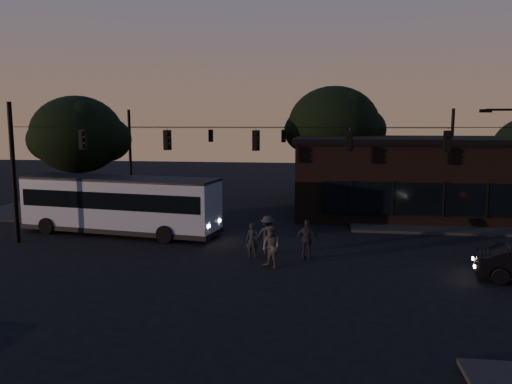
# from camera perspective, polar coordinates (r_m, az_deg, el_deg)

# --- Properties ---
(ground) EXTENTS (120.00, 120.00, 0.00)m
(ground) POSITION_cam_1_polar(r_m,az_deg,el_deg) (21.54, -1.50, -9.40)
(ground) COLOR black
(ground) RESTS_ON ground
(sidewalk_far_right) EXTENTS (14.00, 10.00, 0.15)m
(sidewalk_far_right) POSITION_cam_1_polar(r_m,az_deg,el_deg) (35.90, 21.73, -2.81)
(sidewalk_far_right) COLOR black
(sidewalk_far_right) RESTS_ON ground
(sidewalk_far_left) EXTENTS (14.00, 10.00, 0.15)m
(sidewalk_far_left) POSITION_cam_1_polar(r_m,az_deg,el_deg) (38.96, -18.68, -1.86)
(sidewalk_far_left) COLOR black
(sidewalk_far_left) RESTS_ON ground
(building) EXTENTS (15.40, 10.41, 5.40)m
(building) POSITION_cam_1_polar(r_m,az_deg,el_deg) (36.87, 16.68, 1.82)
(building) COLOR black
(building) RESTS_ON ground
(tree_behind) EXTENTS (7.60, 7.60, 9.43)m
(tree_behind) POSITION_cam_1_polar(r_m,az_deg,el_deg) (42.28, 8.87, 7.53)
(tree_behind) COLOR black
(tree_behind) RESTS_ON ground
(tree_left) EXTENTS (6.40, 6.40, 8.30)m
(tree_left) POSITION_cam_1_polar(r_m,az_deg,el_deg) (37.57, -19.74, 6.17)
(tree_left) COLOR black
(tree_left) RESTS_ON ground
(signal_rig_near) EXTENTS (26.24, 0.30, 7.50)m
(signal_rig_near) POSITION_cam_1_polar(r_m,az_deg,el_deg) (24.60, 0.00, 3.34)
(signal_rig_near) COLOR black
(signal_rig_near) RESTS_ON ground
(signal_rig_far) EXTENTS (26.24, 0.30, 7.50)m
(signal_rig_far) POSITION_cam_1_polar(r_m,az_deg,el_deg) (40.48, 3.16, 4.78)
(signal_rig_far) COLOR black
(signal_rig_far) RESTS_ON ground
(bus) EXTENTS (12.02, 4.45, 3.31)m
(bus) POSITION_cam_1_polar(r_m,az_deg,el_deg) (29.87, -15.29, -1.13)
(bus) COLOR gray
(bus) RESTS_ON ground
(pedestrian_a) EXTENTS (0.65, 0.46, 1.68)m
(pedestrian_a) POSITION_cam_1_polar(r_m,az_deg,el_deg) (23.91, -0.43, -5.56)
(pedestrian_a) COLOR black
(pedestrian_a) RESTS_ON ground
(pedestrian_b) EXTENTS (1.16, 1.13, 1.88)m
(pedestrian_b) POSITION_cam_1_polar(r_m,az_deg,el_deg) (22.29, 1.73, -6.29)
(pedestrian_b) COLOR #45433F
(pedestrian_b) RESTS_ON ground
(pedestrian_c) EXTENTS (1.15, 0.58, 1.89)m
(pedestrian_c) POSITION_cam_1_polar(r_m,az_deg,el_deg) (23.74, 5.85, -5.43)
(pedestrian_c) COLOR black
(pedestrian_c) RESTS_ON ground
(pedestrian_d) EXTENTS (1.25, 0.74, 1.91)m
(pedestrian_d) POSITION_cam_1_polar(r_m,az_deg,el_deg) (24.51, 1.33, -4.94)
(pedestrian_d) COLOR black
(pedestrian_d) RESTS_ON ground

